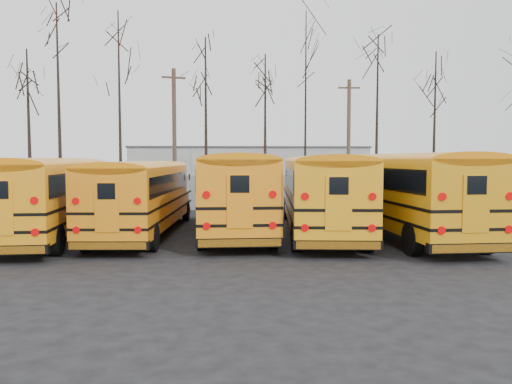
{
  "coord_description": "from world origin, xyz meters",
  "views": [
    {
      "loc": [
        -0.08,
        -17.0,
        2.96
      ],
      "look_at": [
        1.1,
        3.43,
        1.6
      ],
      "focal_mm": 35.0,
      "sensor_mm": 36.0,
      "label": 1
    }
  ],
  "objects": [
    {
      "name": "ground",
      "position": [
        0.0,
        0.0,
        0.0
      ],
      "size": [
        120.0,
        120.0,
        0.0
      ],
      "primitive_type": "plane",
      "color": "black",
      "rests_on": "ground"
    },
    {
      "name": "fence",
      "position": [
        0.0,
        12.0,
        1.0
      ],
      "size": [
        40.0,
        0.04,
        2.0
      ],
      "primitive_type": "cube",
      "color": "gray",
      "rests_on": "ground"
    },
    {
      "name": "distant_building",
      "position": [
        2.0,
        32.0,
        2.0
      ],
      "size": [
        22.0,
        8.0,
        4.0
      ],
      "primitive_type": "cube",
      "color": "#B7B8B2",
      "rests_on": "ground"
    },
    {
      "name": "bus_a",
      "position": [
        -6.59,
        1.78,
        1.78
      ],
      "size": [
        3.09,
        11.0,
        3.04
      ],
      "rotation": [
        0.0,
        0.0,
        0.05
      ],
      "color": "black",
      "rests_on": "ground"
    },
    {
      "name": "bus_b",
      "position": [
        -3.35,
        2.27,
        1.71
      ],
      "size": [
        2.91,
        10.54,
        2.92
      ],
      "rotation": [
        0.0,
        0.0,
        -0.05
      ],
      "color": "black",
      "rests_on": "ground"
    },
    {
      "name": "bus_c",
      "position": [
        0.14,
        2.76,
        1.87
      ],
      "size": [
        2.97,
        11.52,
        3.2
      ],
      "rotation": [
        0.0,
        0.0,
        0.03
      ],
      "color": "black",
      "rests_on": "ground"
    },
    {
      "name": "bus_d",
      "position": [
        3.56,
        2.13,
        1.85
      ],
      "size": [
        3.55,
        11.44,
        3.15
      ],
      "rotation": [
        0.0,
        0.0,
        -0.09
      ],
      "color": "black",
      "rests_on": "ground"
    },
    {
      "name": "bus_e",
      "position": [
        6.57,
        1.5,
        1.89
      ],
      "size": [
        3.18,
        11.63,
        3.22
      ],
      "rotation": [
        0.0,
        0.0,
        0.05
      ],
      "color": "black",
      "rests_on": "ground"
    },
    {
      "name": "utility_pole_left",
      "position": [
        -3.67,
        17.42,
        4.66
      ],
      "size": [
        1.58,
        0.56,
        9.06
      ],
      "rotation": [
        0.0,
        0.0,
        0.28
      ],
      "color": "#4A352A",
      "rests_on": "ground"
    },
    {
      "name": "utility_pole_right",
      "position": [
        8.36,
        17.38,
        4.33
      ],
      "size": [
        1.5,
        0.26,
        8.43
      ],
      "rotation": [
        0.0,
        0.0,
        -0.05
      ],
      "color": "brown",
      "rests_on": "ground"
    },
    {
      "name": "tree_1",
      "position": [
        -12.81,
        16.02,
        4.98
      ],
      "size": [
        0.26,
        0.26,
        9.97
      ],
      "primitive_type": "cone",
      "color": "black",
      "rests_on": "ground"
    },
    {
      "name": "tree_2",
      "position": [
        -10.35,
        14.38,
        6.2
      ],
      "size": [
        0.26,
        0.26,
        12.39
      ],
      "primitive_type": "cone",
      "color": "black",
      "rests_on": "ground"
    },
    {
      "name": "tree_3",
      "position": [
        -6.98,
        15.81,
        6.2
      ],
      "size": [
        0.26,
        0.26,
        12.39
      ],
      "primitive_type": "cone",
      "color": "black",
      "rests_on": "ground"
    },
    {
      "name": "tree_4",
      "position": [
        -1.5,
        16.74,
        5.51
      ],
      "size": [
        0.26,
        0.26,
        11.02
      ],
      "primitive_type": "cone",
      "color": "black",
      "rests_on": "ground"
    },
    {
      "name": "tree_5",
      "position": [
        2.31,
        14.46,
        4.75
      ],
      "size": [
        0.26,
        0.26,
        9.49
      ],
      "primitive_type": "cone",
      "color": "black",
      "rests_on": "ground"
    },
    {
      "name": "tree_6",
      "position": [
        5.17,
        16.41,
        6.38
      ],
      "size": [
        0.26,
        0.26,
        12.75
      ],
      "primitive_type": "cone",
      "color": "black",
      "rests_on": "ground"
    },
    {
      "name": "tree_7",
      "position": [
        9.68,
        15.21,
        5.49
      ],
      "size": [
        0.26,
        0.26,
        10.98
      ],
      "primitive_type": "cone",
      "color": "black",
      "rests_on": "ground"
    },
    {
      "name": "tree_8",
      "position": [
        13.23,
        14.51,
        4.9
      ],
      "size": [
        0.26,
        0.26,
        9.8
      ],
      "primitive_type": "cone",
      "color": "black",
      "rests_on": "ground"
    }
  ]
}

